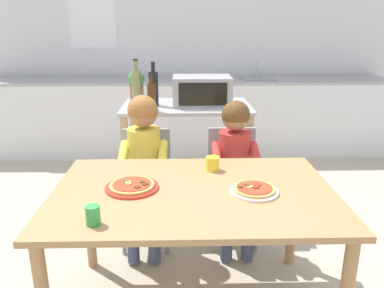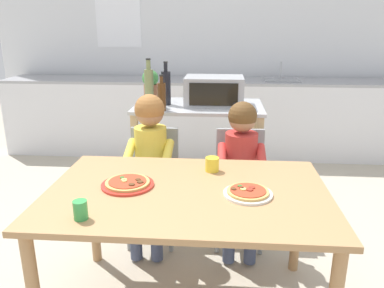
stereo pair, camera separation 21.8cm
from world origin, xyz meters
The scene contains 18 objects.
ground_plane centered at (0.00, 1.24, 0.00)m, with size 12.35×12.35×0.00m, color #B7AD99.
back_wall_tiled centered at (0.00, 3.15, 1.35)m, with size 5.40×0.13×2.70m.
kitchen_counter centered at (0.00, 2.74, 0.45)m, with size 4.86×0.60×1.10m.
kitchen_island_cart centered at (-0.02, 1.22, 0.61)m, with size 1.02×0.60×0.92m.
toaster_oven centered at (0.10, 1.22, 1.03)m, with size 0.46×0.33×0.23m.
bottle_dark_olive_oil centered at (-0.41, 1.17, 1.07)m, with size 0.07×0.07×0.37m.
bottle_slim_sauce centered at (-0.28, 0.99, 1.03)m, with size 0.06×0.06×0.27m.
bottle_squat_spirits centered at (-0.28, 1.21, 1.06)m, with size 0.07×0.07×0.34m.
potted_herb_plant centered at (-0.43, 1.34, 1.06)m, with size 0.14×0.14×0.26m.
dining_table centered at (0.00, 0.00, 0.64)m, with size 1.43×0.94×0.73m.
dining_chair_left centered at (-0.32, 0.75, 0.48)m, with size 0.36×0.36×0.81m.
dining_chair_right centered at (0.30, 0.77, 0.48)m, with size 0.36×0.36×0.81m.
child_in_yellow_shirt centered at (-0.32, 0.64, 0.70)m, with size 0.32×0.42×1.07m.
child_in_red_shirt centered at (0.30, 0.65, 0.67)m, with size 0.32×0.42×1.03m.
pizza_plate_red_rimmed centered at (-0.32, 0.02, 0.74)m, with size 0.27×0.27×0.03m.
pizza_plate_white centered at (0.30, -0.04, 0.74)m, with size 0.24×0.24×0.03m.
drinking_cup_green centered at (-0.43, -0.34, 0.77)m, with size 0.06×0.06×0.09m, color green.
drinking_cup_yellow centered at (0.12, 0.27, 0.77)m, with size 0.08×0.08×0.08m, color yellow.
Camera 2 is at (0.16, -1.77, 1.54)m, focal length 35.61 mm.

